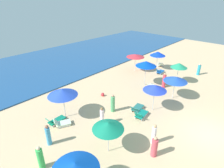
% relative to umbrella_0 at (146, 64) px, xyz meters
% --- Properties ---
extents(ground_plane, '(60.00, 60.00, 0.00)m').
position_rel_umbrella_0_xyz_m(ground_plane, '(-3.71, -8.19, -2.56)').
color(ground_plane, beige).
extents(ocean, '(60.00, 15.42, 0.12)m').
position_rel_umbrella_0_xyz_m(ocean, '(-3.71, 14.10, -2.50)').
color(ocean, '#23518B').
rests_on(ocean, ground_plane).
extents(umbrella_0, '(2.24, 2.24, 2.83)m').
position_rel_umbrella_0_xyz_m(umbrella_0, '(0.00, 0.00, 0.00)').
color(umbrella_0, silver).
rests_on(umbrella_0, ground_plane).
extents(lounge_chair_0_0, '(1.37, 0.86, 0.79)m').
position_rel_umbrella_0_xyz_m(lounge_chair_0_0, '(-0.36, -1.00, -2.28)').
color(lounge_chair_0_0, silver).
rests_on(lounge_chair_0_0, ground_plane).
extents(umbrella_1, '(2.27, 2.27, 2.46)m').
position_rel_umbrella_0_xyz_m(umbrella_1, '(-13.00, -4.74, -0.33)').
color(umbrella_1, silver).
rests_on(umbrella_1, ground_plane).
extents(umbrella_2, '(1.83, 1.83, 2.39)m').
position_rel_umbrella_0_xyz_m(umbrella_2, '(3.04, -2.37, -0.43)').
color(umbrella_2, silver).
rests_on(umbrella_2, ground_plane).
extents(umbrella_3, '(2.37, 2.37, 2.61)m').
position_rel_umbrella_0_xyz_m(umbrella_3, '(-9.50, 1.50, -0.23)').
color(umbrella_3, silver).
rests_on(umbrella_3, ground_plane).
extents(lounge_chair_3_0, '(1.52, 0.67, 0.72)m').
position_rel_umbrella_0_xyz_m(lounge_chair_3_0, '(-10.53, 1.33, -2.32)').
color(lounge_chair_3_0, silver).
rests_on(lounge_chair_3_0, ground_plane).
extents(lounge_chair_3_1, '(1.40, 1.11, 0.63)m').
position_rel_umbrella_0_xyz_m(lounge_chair_3_1, '(-10.36, 0.71, -2.33)').
color(lounge_chair_3_1, silver).
rests_on(lounge_chair_3_1, ground_plane).
extents(umbrella_4, '(1.99, 1.99, 2.46)m').
position_rel_umbrella_0_xyz_m(umbrella_4, '(-3.70, -3.32, -0.35)').
color(umbrella_4, silver).
rests_on(umbrella_4, ground_plane).
extents(lounge_chair_4_0, '(1.50, 0.86, 0.63)m').
position_rel_umbrella_0_xyz_m(lounge_chair_4_0, '(-4.70, -2.36, -2.32)').
color(lounge_chair_4_0, silver).
rests_on(lounge_chair_4_0, ground_plane).
extents(lounge_chair_4_1, '(1.53, 0.85, 0.77)m').
position_rel_umbrella_0_xyz_m(lounge_chair_4_1, '(-5.31, -3.19, -2.29)').
color(lounge_chair_4_1, silver).
rests_on(lounge_chair_4_1, ground_plane).
extents(umbrella_5, '(2.31, 2.31, 2.33)m').
position_rel_umbrella_0_xyz_m(umbrella_5, '(2.61, 3.27, -0.42)').
color(umbrella_5, silver).
rests_on(umbrella_5, ground_plane).
extents(umbrella_6, '(1.98, 1.98, 2.32)m').
position_rel_umbrella_0_xyz_m(umbrella_6, '(-9.80, -3.73, -0.48)').
color(umbrella_6, silver).
rests_on(umbrella_6, ground_plane).
extents(umbrella_7, '(2.25, 2.25, 2.28)m').
position_rel_umbrella_0_xyz_m(umbrella_7, '(-0.49, -3.64, -0.52)').
color(umbrella_7, silver).
rests_on(umbrella_7, ground_plane).
extents(umbrella_8, '(2.03, 2.03, 2.46)m').
position_rel_umbrella_0_xyz_m(umbrella_8, '(5.23, 1.55, -0.38)').
color(umbrella_8, silver).
rests_on(umbrella_8, ground_plane).
extents(lounge_chair_8_0, '(1.43, 0.68, 0.71)m').
position_rel_umbrella_0_xyz_m(lounge_chair_8_0, '(4.19, 0.38, -2.31)').
color(lounge_chair_8_0, silver).
rests_on(lounge_chair_8_0, ground_plane).
extents(lounge_chair_8_1, '(1.39, 1.20, 0.66)m').
position_rel_umbrella_0_xyz_m(lounge_chair_8_1, '(6.68, 1.75, -2.32)').
color(lounge_chair_8_1, silver).
rests_on(lounge_chair_8_1, ground_plane).
extents(beachgoer_0, '(0.45, 0.45, 1.60)m').
position_rel_umbrella_0_xyz_m(beachgoer_0, '(-12.06, -0.34, -1.80)').
color(beachgoer_0, '#4299C9').
rests_on(beachgoer_0, ground_plane).
extents(beachgoer_1, '(0.41, 0.41, 1.57)m').
position_rel_umbrella_0_xyz_m(beachgoer_1, '(-7.19, -5.49, -1.82)').
color(beachgoer_1, white).
rests_on(beachgoer_1, ground_plane).
extents(beachgoer_2, '(0.47, 0.47, 1.62)m').
position_rel_umbrella_0_xyz_m(beachgoer_2, '(-13.35, -1.73, -1.81)').
color(beachgoer_2, green).
rests_on(beachgoer_2, ground_plane).
extents(beachgoer_3, '(0.40, 0.40, 1.57)m').
position_rel_umbrella_0_xyz_m(beachgoer_3, '(-8.12, -1.47, -1.82)').
color(beachgoer_3, white).
rests_on(beachgoer_3, ground_plane).
extents(beachgoer_4, '(0.40, 0.40, 1.70)m').
position_rel_umbrella_0_xyz_m(beachgoer_4, '(0.94, -1.86, -1.77)').
color(beachgoer_4, '#F43E4D').
rests_on(beachgoer_4, ground_plane).
extents(beachgoer_5, '(0.51, 0.51, 1.50)m').
position_rel_umbrella_0_xyz_m(beachgoer_5, '(-8.11, -6.08, -1.88)').
color(beachgoer_5, '#D24D5A').
rests_on(beachgoer_5, ground_plane).
extents(beachgoer_6, '(0.49, 0.49, 1.50)m').
position_rel_umbrella_0_xyz_m(beachgoer_6, '(7.12, -3.37, -1.87)').
color(beachgoer_6, '#259CB8').
rests_on(beachgoer_6, ground_plane).
extents(beachgoer_7, '(0.51, 0.51, 1.64)m').
position_rel_umbrella_0_xyz_m(beachgoer_7, '(-6.23, -0.85, -1.80)').
color(beachgoer_7, '#52A96B').
rests_on(beachgoer_7, ground_plane).
extents(beach_ball_0, '(0.35, 0.35, 0.35)m').
position_rel_umbrella_0_xyz_m(beach_ball_0, '(-4.96, 1.69, -2.39)').
color(beach_ball_0, '#E8303A').
rests_on(beach_ball_0, ground_plane).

